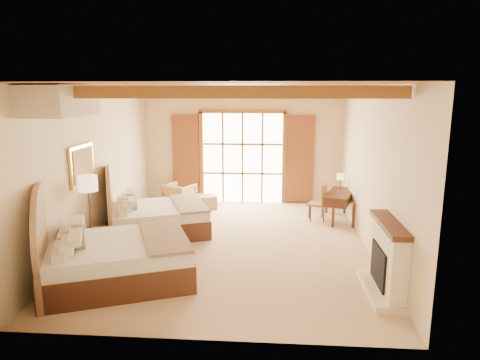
# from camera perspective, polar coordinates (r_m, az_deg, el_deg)

# --- Properties ---
(floor) EXTENTS (7.00, 7.00, 0.00)m
(floor) POSITION_cam_1_polar(r_m,az_deg,el_deg) (8.93, -1.19, -8.50)
(floor) COLOR #C9B085
(floor) RESTS_ON ground
(wall_back) EXTENTS (5.50, 0.00, 5.50)m
(wall_back) POSITION_cam_1_polar(r_m,az_deg,el_deg) (11.96, 0.36, 4.58)
(wall_back) COLOR beige
(wall_back) RESTS_ON ground
(wall_left) EXTENTS (0.00, 7.00, 7.00)m
(wall_left) POSITION_cam_1_polar(r_m,az_deg,el_deg) (9.19, -18.58, 1.79)
(wall_left) COLOR beige
(wall_left) RESTS_ON ground
(wall_right) EXTENTS (0.00, 7.00, 7.00)m
(wall_right) POSITION_cam_1_polar(r_m,az_deg,el_deg) (8.70, 17.12, 1.35)
(wall_right) COLOR beige
(wall_right) RESTS_ON ground
(ceiling) EXTENTS (7.00, 7.00, 0.00)m
(ceiling) POSITION_cam_1_polar(r_m,az_deg,el_deg) (8.38, -1.29, 12.48)
(ceiling) COLOR #AC6936
(ceiling) RESTS_ON ground
(ceiling_beams) EXTENTS (5.39, 4.60, 0.18)m
(ceiling_beams) POSITION_cam_1_polar(r_m,az_deg,el_deg) (8.38, -1.28, 11.66)
(ceiling_beams) COLOR brown
(ceiling_beams) RESTS_ON ceiling
(french_doors) EXTENTS (3.95, 0.08, 2.60)m
(french_doors) POSITION_cam_1_polar(r_m,az_deg,el_deg) (11.95, 0.33, 2.88)
(french_doors) COLOR white
(french_doors) RESTS_ON ground
(fireplace) EXTENTS (0.46, 1.40, 1.16)m
(fireplace) POSITION_cam_1_polar(r_m,az_deg,el_deg) (7.08, 18.93, -10.30)
(fireplace) COLOR #F2E4C0
(fireplace) RESTS_ON ground
(painting) EXTENTS (0.06, 0.95, 0.75)m
(painting) POSITION_cam_1_polar(r_m,az_deg,el_deg) (8.47, -20.29, 1.90)
(painting) COLOR gold
(painting) RESTS_ON wall_left
(canopy_valance) EXTENTS (0.70, 1.40, 0.45)m
(canopy_valance) POSITION_cam_1_polar(r_m,az_deg,el_deg) (7.11, -22.89, 9.70)
(canopy_valance) COLOR beige
(canopy_valance) RESTS_ON ceiling
(bed_near) EXTENTS (2.90, 2.46, 1.52)m
(bed_near) POSITION_cam_1_polar(r_m,az_deg,el_deg) (7.46, -17.31, -9.48)
(bed_near) COLOR #432719
(bed_near) RESTS_ON floor
(bed_far) EXTENTS (2.64, 2.23, 1.38)m
(bed_far) POSITION_cam_1_polar(r_m,az_deg,el_deg) (9.63, -11.89, -4.64)
(bed_far) COLOR #432719
(bed_far) RESTS_ON floor
(nightstand) EXTENTS (0.60, 0.60, 0.58)m
(nightstand) POSITION_cam_1_polar(r_m,az_deg,el_deg) (8.50, -19.02, -8.17)
(nightstand) COLOR #432719
(nightstand) RESTS_ON floor
(floor_lamp) EXTENTS (0.34, 0.34, 1.60)m
(floor_lamp) POSITION_cam_1_polar(r_m,az_deg,el_deg) (8.21, -19.59, -1.11)
(floor_lamp) COLOR #3D311C
(floor_lamp) RESTS_ON floor
(armchair) EXTENTS (0.94, 0.95, 0.66)m
(armchair) POSITION_cam_1_polar(r_m,az_deg,el_deg) (11.68, -8.10, -2.05)
(armchair) COLOR tan
(armchair) RESTS_ON floor
(ottoman) EXTENTS (0.63, 0.63, 0.35)m
(ottoman) POSITION_cam_1_polar(r_m,az_deg,el_deg) (11.56, -4.47, -2.90)
(ottoman) COLOR #A27056
(ottoman) RESTS_ON floor
(desk) EXTENTS (0.96, 1.40, 0.70)m
(desk) POSITION_cam_1_polar(r_m,az_deg,el_deg) (10.71, 13.11, -3.28)
(desk) COLOR #432719
(desk) RESTS_ON floor
(desk_chair) EXTENTS (0.52, 0.51, 0.91)m
(desk_chair) POSITION_cam_1_polar(r_m,az_deg,el_deg) (10.62, 10.29, -3.79)
(desk_chair) COLOR #945A33
(desk_chair) RESTS_ON floor
(desk_lamp) EXTENTS (0.18, 0.18, 0.36)m
(desk_lamp) POSITION_cam_1_polar(r_m,az_deg,el_deg) (11.04, 13.25, 0.35)
(desk_lamp) COLOR #3D311C
(desk_lamp) RESTS_ON desk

